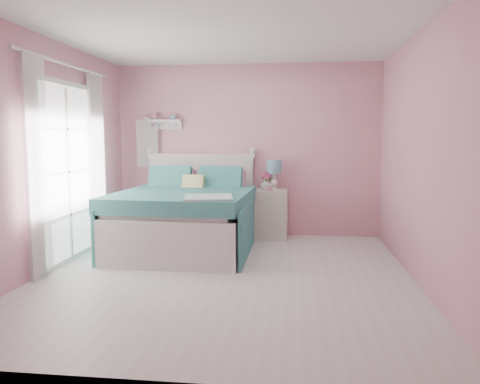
% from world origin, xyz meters
% --- Properties ---
extents(floor, '(4.50, 4.50, 0.00)m').
position_xyz_m(floor, '(0.00, 0.00, 0.00)').
color(floor, beige).
rests_on(floor, ground).
extents(room_shell, '(4.50, 4.50, 4.50)m').
position_xyz_m(room_shell, '(0.00, 0.00, 1.58)').
color(room_shell, pink).
rests_on(room_shell, floor).
extents(bed, '(1.77, 2.19, 1.25)m').
position_xyz_m(bed, '(-0.71, 1.17, 0.42)').
color(bed, silver).
rests_on(bed, floor).
extents(nightstand, '(0.50, 0.49, 0.73)m').
position_xyz_m(nightstand, '(0.38, 1.98, 0.36)').
color(nightstand, beige).
rests_on(nightstand, floor).
extents(table_lamp, '(0.22, 0.22, 0.44)m').
position_xyz_m(table_lamp, '(0.42, 2.04, 1.03)').
color(table_lamp, white).
rests_on(table_lamp, nightstand).
extents(vase, '(0.20, 0.20, 0.17)m').
position_xyz_m(vase, '(0.31, 1.98, 0.81)').
color(vase, silver).
rests_on(vase, nightstand).
extents(teacup, '(0.10, 0.10, 0.07)m').
position_xyz_m(teacup, '(0.35, 1.83, 0.76)').
color(teacup, pink).
rests_on(teacup, nightstand).
extents(roses, '(0.14, 0.11, 0.12)m').
position_xyz_m(roses, '(0.31, 1.98, 0.93)').
color(roses, '#D0477C').
rests_on(roses, vase).
extents(wall_shelf, '(0.50, 0.15, 0.25)m').
position_xyz_m(wall_shelf, '(-1.26, 2.19, 1.73)').
color(wall_shelf, silver).
rests_on(wall_shelf, room_shell).
extents(hanging_dress, '(0.34, 0.03, 0.72)m').
position_xyz_m(hanging_dress, '(-1.55, 2.18, 1.40)').
color(hanging_dress, white).
rests_on(hanging_dress, room_shell).
extents(french_door, '(0.04, 1.32, 2.16)m').
position_xyz_m(french_door, '(-1.97, 0.40, 1.07)').
color(french_door, silver).
rests_on(french_door, floor).
extents(curtain_near, '(0.04, 0.40, 2.32)m').
position_xyz_m(curtain_near, '(-1.92, -0.34, 1.18)').
color(curtain_near, white).
rests_on(curtain_near, floor).
extents(curtain_far, '(0.04, 0.40, 2.32)m').
position_xyz_m(curtain_far, '(-1.92, 1.14, 1.18)').
color(curtain_far, white).
rests_on(curtain_far, floor).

